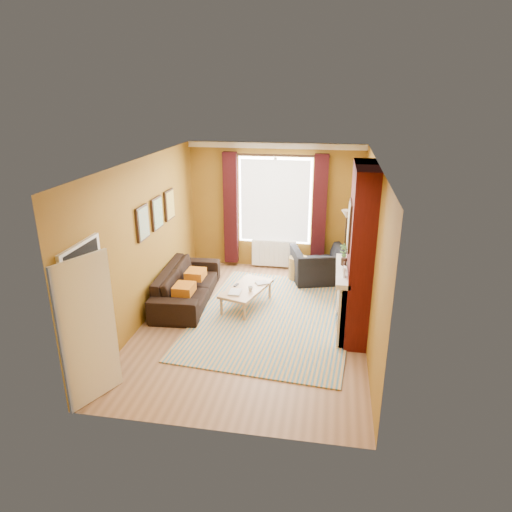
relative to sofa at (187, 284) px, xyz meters
name	(u,v)px	position (x,y,z in m)	size (l,w,h in m)	color
ground	(254,322)	(1.42, -0.67, -0.33)	(5.50, 5.50, 0.00)	brown
room_walls	(293,245)	(2.06, -0.39, 1.06)	(3.82, 5.54, 2.83)	#8A601A
striped_rug	(274,316)	(1.75, -0.42, -0.32)	(3.01, 3.95, 0.02)	teal
sofa	(187,284)	(0.00, 0.00, 0.00)	(2.26, 0.88, 0.66)	black
armchair	(319,266)	(2.47, 1.34, 0.03)	(1.12, 0.98, 0.73)	black
coffee_table	(246,289)	(1.18, -0.08, 0.02)	(0.90, 1.29, 0.39)	tan
wicker_stool	(298,268)	(2.02, 1.41, -0.08)	(0.42, 0.42, 0.50)	olive
floor_lamp	(346,226)	(2.97, 1.45, 0.90)	(0.30, 0.30, 1.55)	black
book_a	(229,292)	(0.92, -0.35, 0.07)	(0.21, 0.29, 0.03)	#999999
book_b	(261,281)	(1.40, 0.24, 0.07)	(0.19, 0.25, 0.02)	#999999
mug	(250,289)	(1.28, -0.22, 0.10)	(0.09, 0.09, 0.08)	#999999
tv_remote	(236,285)	(0.97, -0.03, 0.07)	(0.08, 0.15, 0.02)	#28282B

